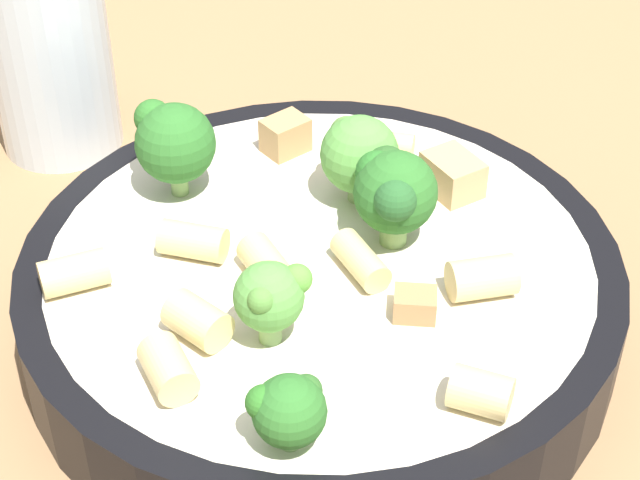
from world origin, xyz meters
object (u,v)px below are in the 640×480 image
rigatoni_0 (390,146)px  rigatoni_4 (482,278)px  drinking_glass (52,71)px  pasta_bowl (320,289)px  rigatoni_7 (74,273)px  rigatoni_8 (481,392)px  broccoli_floret_0 (288,410)px  chicken_chunk_1 (415,304)px  rigatoni_2 (357,265)px  rigatoni_6 (267,266)px  rigatoni_1 (168,369)px  rigatoni_5 (193,241)px  broccoli_floret_2 (174,140)px  broccoli_floret_3 (393,190)px  rigatoni_3 (198,321)px  chicken_chunk_0 (285,135)px  chicken_chunk_2 (453,175)px  broccoli_floret_1 (360,153)px  broccoli_floret_4 (270,297)px

rigatoni_0 → rigatoni_4: size_ratio=0.83×
drinking_glass → pasta_bowl: bearing=-17.4°
rigatoni_7 → rigatoni_8: bearing=6.7°
rigatoni_0 → broccoli_floret_0: bearing=-74.4°
chicken_chunk_1 → rigatoni_2: bearing=163.9°
rigatoni_0 → rigatoni_6: bearing=-91.8°
rigatoni_1 → rigatoni_5: size_ratio=0.88×
rigatoni_4 → rigatoni_8: size_ratio=1.23×
broccoli_floret_2 → rigatoni_1: (0.07, -0.10, -0.02)m
pasta_bowl → broccoli_floret_3: size_ratio=5.85×
rigatoni_3 → chicken_chunk_0: same height
pasta_bowl → rigatoni_1: size_ratio=10.44×
broccoli_floret_0 → rigatoni_5: 0.11m
chicken_chunk_1 → chicken_chunk_2: chicken_chunk_2 is taller
rigatoni_8 → chicken_chunk_0: 0.18m
rigatoni_0 → chicken_chunk_2: 0.04m
rigatoni_1 → rigatoni_5: bearing=118.0°
pasta_bowl → broccoli_floret_2: size_ratio=5.73×
rigatoni_2 → rigatoni_3: rigatoni_3 is taller
rigatoni_1 → chicken_chunk_1: size_ratio=1.46×
rigatoni_6 → chicken_chunk_0: bearing=116.6°
broccoli_floret_1 → rigatoni_4: (0.07, -0.03, -0.02)m
broccoli_floret_2 → rigatoni_5: 0.05m
rigatoni_4 → rigatoni_5: bearing=-162.3°
broccoli_floret_1 → rigatoni_0: 0.04m
rigatoni_0 → chicken_chunk_2: bearing=-15.8°
broccoli_floret_2 → drinking_glass: size_ratio=0.44×
broccoli_floret_1 → rigatoni_1: (-0.01, -0.14, -0.02)m
broccoli_floret_1 → chicken_chunk_0: size_ratio=2.02×
broccoli_floret_0 → chicken_chunk_1: 0.08m
rigatoni_2 → rigatoni_5: size_ratio=1.06×
rigatoni_2 → rigatoni_6: rigatoni_6 is taller
rigatoni_7 → chicken_chunk_1: 0.14m
broccoli_floret_1 → rigatoni_6: (-0.01, -0.07, -0.02)m
broccoli_floret_4 → rigatoni_1: (-0.02, -0.04, -0.01)m
rigatoni_8 → chicken_chunk_1: (-0.04, 0.03, -0.00)m
pasta_bowl → rigatoni_5: bearing=-153.0°
rigatoni_0 → rigatoni_7: 0.17m
broccoli_floret_3 → rigatoni_7: 0.14m
broccoli_floret_2 → rigatoni_8: (0.17, -0.06, -0.02)m
broccoli_floret_0 → rigatoni_0: (-0.05, 0.18, -0.01)m
broccoli_floret_4 → rigatoni_8: bearing=4.4°
rigatoni_2 → chicken_chunk_2: (0.01, 0.08, 0.00)m
broccoli_floret_4 → chicken_chunk_1: size_ratio=2.10×
rigatoni_2 → drinking_glass: (-0.22, 0.07, -0.00)m
rigatoni_2 → chicken_chunk_0: 0.10m
rigatoni_2 → rigatoni_0: bearing=107.8°
rigatoni_5 → broccoli_floret_1: bearing=59.7°
broccoli_floret_0 → broccoli_floret_3: bearing=99.7°
broccoli_floret_2 → chicken_chunk_1: broccoli_floret_2 is taller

